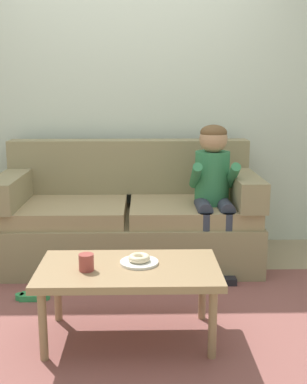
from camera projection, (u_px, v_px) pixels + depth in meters
ground at (124, 306)px, 3.09m from camera, size 10.00×10.00×0.00m
wall_back at (128, 84)px, 4.16m from camera, size 8.00×0.10×2.80m
area_rug at (123, 324)px, 2.84m from camera, size 3.00×1.67×0.01m
couch at (129, 219)px, 3.85m from camera, size 1.98×0.90×0.94m
coffee_table at (129, 275)px, 2.61m from camera, size 0.98×0.55×0.43m
person_child at (213, 184)px, 3.59m from camera, size 0.34×0.58×1.10m
plate at (139, 262)px, 2.64m from camera, size 0.21×0.21×0.01m
donut at (139, 258)px, 2.64m from camera, size 0.17×0.17×0.04m
mug at (86, 262)px, 2.53m from camera, size 0.08×0.08×0.09m
toy_controller at (33, 297)px, 3.16m from camera, size 0.23×0.09×0.05m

